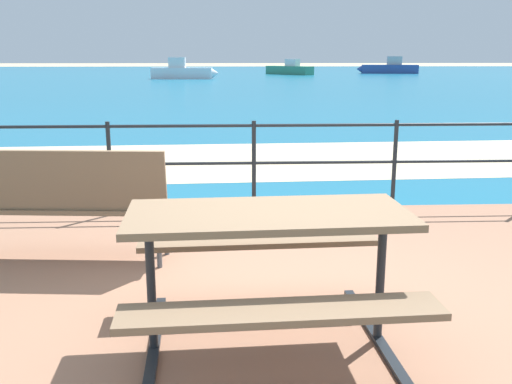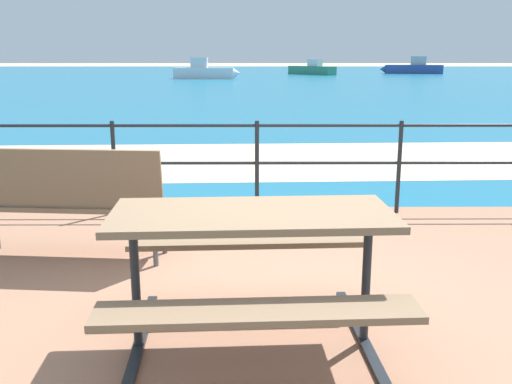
# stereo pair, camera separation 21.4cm
# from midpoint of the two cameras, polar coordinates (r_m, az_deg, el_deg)

# --- Properties ---
(ground_plane) EXTENTS (240.00, 240.00, 0.00)m
(ground_plane) POSITION_cam_midpoint_polar(r_m,az_deg,el_deg) (3.80, -0.20, -12.66)
(ground_plane) COLOR tan
(patio_paving) EXTENTS (6.40, 5.20, 0.06)m
(patio_paving) POSITION_cam_midpoint_polar(r_m,az_deg,el_deg) (3.79, -0.20, -12.26)
(patio_paving) COLOR #996B51
(patio_paving) RESTS_ON ground
(sea_water) EXTENTS (90.00, 90.00, 0.01)m
(sea_water) POSITION_cam_midpoint_polar(r_m,az_deg,el_deg) (43.44, -2.64, 11.33)
(sea_water) COLOR #196B8E
(sea_water) RESTS_ON ground
(beach_strip) EXTENTS (54.09, 5.57, 0.01)m
(beach_strip) POSITION_cam_midpoint_polar(r_m,az_deg,el_deg) (9.33, -1.81, 3.22)
(beach_strip) COLOR beige
(beach_strip) RESTS_ON ground
(picnic_table) EXTENTS (1.59, 1.39, 0.80)m
(picnic_table) POSITION_cam_midpoint_polar(r_m,az_deg,el_deg) (3.13, -0.74, -5.54)
(picnic_table) COLOR #7A6047
(picnic_table) RESTS_ON patio_paving
(park_bench) EXTENTS (1.65, 0.56, 0.93)m
(park_bench) POSITION_cam_midpoint_polar(r_m,az_deg,el_deg) (4.69, -19.77, -0.39)
(park_bench) COLOR #7A6047
(park_bench) RESTS_ON patio_paving
(railing_fence) EXTENTS (5.94, 0.04, 0.97)m
(railing_fence) POSITION_cam_midpoint_polar(r_m,az_deg,el_deg) (5.87, -1.26, 3.76)
(railing_fence) COLOR #1E2328
(railing_fence) RESTS_ON patio_paving
(boat_near) EXTENTS (4.87, 1.18, 1.51)m
(boat_near) POSITION_cam_midpoint_polar(r_m,az_deg,el_deg) (42.15, -7.43, 11.84)
(boat_near) COLOR silver
(boat_near) RESTS_ON sea_water
(boat_mid) EXTENTS (4.11, 4.73, 1.33)m
(boat_mid) POSITION_cam_midpoint_polar(r_m,az_deg,el_deg) (51.46, 3.16, 12.16)
(boat_mid) COLOR #338466
(boat_mid) RESTS_ON sea_water
(boat_far) EXTENTS (5.69, 2.21, 1.56)m
(boat_far) POSITION_cam_midpoint_polar(r_m,az_deg,el_deg) (55.59, 13.08, 12.00)
(boat_far) COLOR #2D478C
(boat_far) RESTS_ON sea_water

